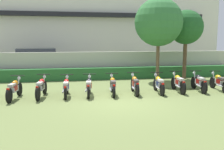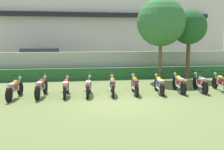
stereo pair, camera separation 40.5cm
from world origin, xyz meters
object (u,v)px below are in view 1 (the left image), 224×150
at_px(motorcycle_in_row_3, 66,87).
at_px(motorcycle_in_row_5, 113,85).
at_px(parked_car, 38,61).
at_px(tree_near_inspector, 159,22).
at_px(tree_far_side, 186,28).
at_px(motorcycle_in_row_8, 178,83).
at_px(motorcycle_in_row_7, 159,84).
at_px(motorcycle_in_row_1, 14,89).
at_px(motorcycle_in_row_10, 219,82).
at_px(motorcycle_in_row_4, 89,86).
at_px(motorcycle_in_row_2, 41,87).
at_px(motorcycle_in_row_6, 135,84).
at_px(motorcycle_in_row_9, 199,82).

distance_m(motorcycle_in_row_3, motorcycle_in_row_5, 2.10).
height_order(parked_car, tree_near_inspector, tree_near_inspector).
xyz_separation_m(tree_far_side, motorcycle_in_row_8, (-2.27, -3.97, -2.83)).
relative_size(motorcycle_in_row_7, motorcycle_in_row_8, 0.96).
bearing_deg(motorcycle_in_row_5, motorcycle_in_row_3, 95.72).
distance_m(motorcycle_in_row_1, motorcycle_in_row_5, 4.28).
relative_size(motorcycle_in_row_1, motorcycle_in_row_8, 1.02).
xyz_separation_m(tree_far_side, motorcycle_in_row_1, (-9.80, -4.13, -2.83)).
distance_m(motorcycle_in_row_5, motorcycle_in_row_10, 5.38).
distance_m(tree_near_inspector, motorcycle_in_row_4, 6.66).
relative_size(motorcycle_in_row_4, motorcycle_in_row_8, 0.94).
distance_m(motorcycle_in_row_2, motorcycle_in_row_4, 2.09).
xyz_separation_m(parked_car, motorcycle_in_row_3, (1.92, -8.02, -0.50)).
relative_size(motorcycle_in_row_2, motorcycle_in_row_7, 1.07).
distance_m(parked_car, motorcycle_in_row_8, 10.81).
xyz_separation_m(tree_far_side, motorcycle_in_row_10, (-0.15, -4.06, -2.84)).
relative_size(motorcycle_in_row_1, motorcycle_in_row_6, 1.04).
bearing_deg(motorcycle_in_row_6, tree_near_inspector, -28.55).
distance_m(motorcycle_in_row_4, motorcycle_in_row_6, 2.15).
distance_m(motorcycle_in_row_4, motorcycle_in_row_8, 4.34).
bearing_deg(motorcycle_in_row_9, tree_near_inspector, 20.33).
height_order(motorcycle_in_row_2, motorcycle_in_row_10, motorcycle_in_row_2).
height_order(motorcycle_in_row_1, motorcycle_in_row_7, motorcycle_in_row_1).
distance_m(tree_near_inspector, motorcycle_in_row_6, 5.36).
height_order(parked_car, motorcycle_in_row_2, parked_car).
xyz_separation_m(motorcycle_in_row_2, motorcycle_in_row_3, (1.08, -0.02, -0.02)).
distance_m(parked_car, motorcycle_in_row_6, 9.52).
relative_size(parked_car, motorcycle_in_row_3, 2.53).
relative_size(motorcycle_in_row_1, motorcycle_in_row_10, 1.02).
distance_m(motorcycle_in_row_7, motorcycle_in_row_10, 3.16).
bearing_deg(motorcycle_in_row_9, motorcycle_in_row_1, 98.72).
bearing_deg(tree_far_side, motorcycle_in_row_7, -129.13).
height_order(motorcycle_in_row_5, motorcycle_in_row_7, motorcycle_in_row_5).
bearing_deg(tree_near_inspector, motorcycle_in_row_4, -141.62).
bearing_deg(motorcycle_in_row_7, motorcycle_in_row_2, 95.46).
height_order(tree_far_side, motorcycle_in_row_7, tree_far_side).
height_order(motorcycle_in_row_6, motorcycle_in_row_8, same).
distance_m(motorcycle_in_row_1, motorcycle_in_row_7, 6.50).
relative_size(tree_near_inspector, tree_far_side, 1.14).
distance_m(tree_near_inspector, motorcycle_in_row_10, 5.14).
xyz_separation_m(motorcycle_in_row_2, motorcycle_in_row_4, (2.09, -0.09, -0.01)).
relative_size(motorcycle_in_row_3, motorcycle_in_row_4, 1.04).
bearing_deg(tree_far_side, parked_car, 157.20).
xyz_separation_m(motorcycle_in_row_4, motorcycle_in_row_10, (6.47, 0.01, -0.01)).
bearing_deg(motorcycle_in_row_2, motorcycle_in_row_5, -82.88).
distance_m(motorcycle_in_row_5, motorcycle_in_row_7, 2.22).
relative_size(motorcycle_in_row_2, motorcycle_in_row_4, 1.10).
distance_m(motorcycle_in_row_1, motorcycle_in_row_4, 3.19).
height_order(tree_near_inspector, motorcycle_in_row_9, tree_near_inspector).
relative_size(tree_far_side, motorcycle_in_row_4, 2.46).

